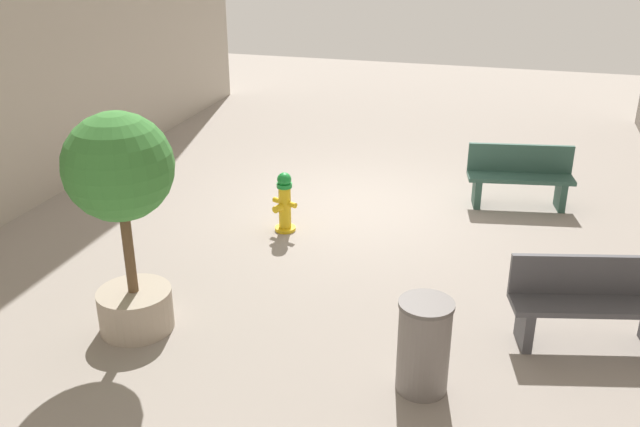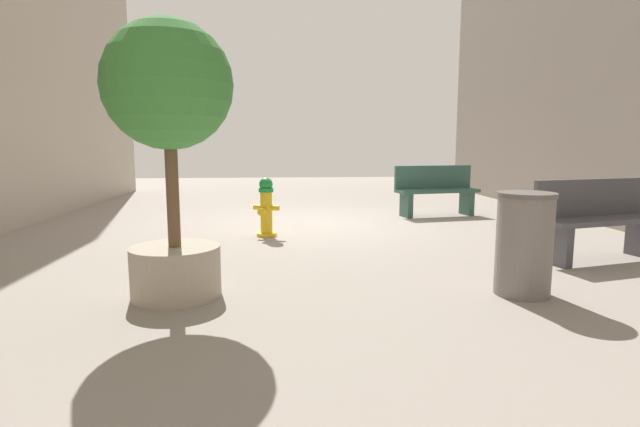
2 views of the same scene
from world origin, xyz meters
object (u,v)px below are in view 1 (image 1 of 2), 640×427
Objects in this scene: fire_hydrant at (284,202)px; bench_far at (590,301)px; bench_near at (520,176)px; planter_tree at (122,194)px; trash_bin at (424,346)px.

bench_far is (-3.94, 1.81, 0.06)m from fire_hydrant.
planter_tree is (3.90, 4.76, 1.08)m from bench_near.
trash_bin is at bearing 39.17° from bench_far.
trash_bin is (0.77, 4.95, -0.02)m from bench_near.
planter_tree is 3.32m from trash_bin.
planter_tree reaches higher than trash_bin.
trash_bin is at bearing 81.18° from bench_near.
trash_bin is (1.54, 1.26, -0.02)m from bench_far.
fire_hydrant is 4.34m from bench_far.
planter_tree is at bearing -3.53° from trash_bin.
bench_near is 1.74× the size of trash_bin.
fire_hydrant is 3.17m from planter_tree.
bench_near is at bearing -78.21° from bench_far.
trash_bin is (-2.40, 3.06, 0.03)m from fire_hydrant.
bench_far is 4.91m from planter_tree.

